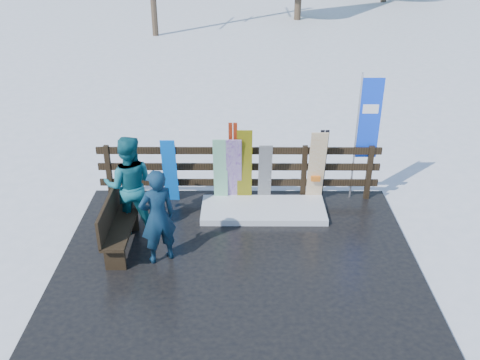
{
  "coord_description": "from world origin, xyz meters",
  "views": [
    {
      "loc": [
        0.06,
        -7.36,
        5.39
      ],
      "look_at": [
        0.03,
        1.0,
        1.1
      ],
      "focal_mm": 40.0,
      "sensor_mm": 36.0,
      "label": 1
    }
  ],
  "objects_px": {
    "snowboard_1": "(220,171)",
    "person_front": "(158,217)",
    "snowboard_4": "(265,173)",
    "person_back": "(129,185)",
    "bench": "(116,223)",
    "snowboard_5": "(316,168)",
    "snowboard_0": "(170,171)",
    "snowboard_2": "(245,167)",
    "snowboard_3": "(234,171)",
    "rental_flag": "(366,123)"
  },
  "relations": [
    {
      "from": "snowboard_1",
      "to": "person_front",
      "type": "distance_m",
      "value": 2.15
    },
    {
      "from": "snowboard_3",
      "to": "rental_flag",
      "type": "distance_m",
      "value": 2.7
    },
    {
      "from": "snowboard_3",
      "to": "person_back",
      "type": "distance_m",
      "value": 2.09
    },
    {
      "from": "snowboard_2",
      "to": "snowboard_3",
      "type": "bearing_deg",
      "value": -180.0
    },
    {
      "from": "person_back",
      "to": "person_front",
      "type": "bearing_deg",
      "value": 118.69
    },
    {
      "from": "bench",
      "to": "person_front",
      "type": "bearing_deg",
      "value": -22.34
    },
    {
      "from": "snowboard_1",
      "to": "snowboard_4",
      "type": "bearing_deg",
      "value": 0.0
    },
    {
      "from": "snowboard_1",
      "to": "person_front",
      "type": "bearing_deg",
      "value": -116.12
    },
    {
      "from": "bench",
      "to": "person_back",
      "type": "height_order",
      "value": "person_back"
    },
    {
      "from": "bench",
      "to": "person_back",
      "type": "relative_size",
      "value": 0.82
    },
    {
      "from": "person_back",
      "to": "snowboard_0",
      "type": "bearing_deg",
      "value": -125.91
    },
    {
      "from": "snowboard_0",
      "to": "rental_flag",
      "type": "relative_size",
      "value": 0.55
    },
    {
      "from": "bench",
      "to": "snowboard_5",
      "type": "height_order",
      "value": "snowboard_5"
    },
    {
      "from": "snowboard_0",
      "to": "rental_flag",
      "type": "distance_m",
      "value": 3.9
    },
    {
      "from": "bench",
      "to": "snowboard_4",
      "type": "bearing_deg",
      "value": 31.94
    },
    {
      "from": "snowboard_4",
      "to": "rental_flag",
      "type": "bearing_deg",
      "value": 7.96
    },
    {
      "from": "snowboard_1",
      "to": "person_back",
      "type": "bearing_deg",
      "value": -148.09
    },
    {
      "from": "snowboard_3",
      "to": "snowboard_2",
      "type": "bearing_deg",
      "value": 0.0
    },
    {
      "from": "snowboard_1",
      "to": "snowboard_3",
      "type": "xyz_separation_m",
      "value": [
        0.26,
        0.0,
        0.01
      ]
    },
    {
      "from": "snowboard_1",
      "to": "person_back",
      "type": "relative_size",
      "value": 0.78
    },
    {
      "from": "snowboard_0",
      "to": "snowboard_4",
      "type": "xyz_separation_m",
      "value": [
        1.86,
        0.0,
        -0.04
      ]
    },
    {
      "from": "bench",
      "to": "person_front",
      "type": "xyz_separation_m",
      "value": [
        0.77,
        -0.32,
        0.32
      ]
    },
    {
      "from": "bench",
      "to": "person_back",
      "type": "xyz_separation_m",
      "value": [
        0.14,
        0.63,
        0.4
      ]
    },
    {
      "from": "snowboard_4",
      "to": "person_back",
      "type": "relative_size",
      "value": 0.74
    },
    {
      "from": "snowboard_5",
      "to": "snowboard_3",
      "type": "bearing_deg",
      "value": -180.0
    },
    {
      "from": "snowboard_5",
      "to": "snowboard_0",
      "type": "bearing_deg",
      "value": -180.0
    },
    {
      "from": "snowboard_1",
      "to": "rental_flag",
      "type": "relative_size",
      "value": 0.55
    },
    {
      "from": "bench",
      "to": "snowboard_4",
      "type": "distance_m",
      "value": 3.05
    },
    {
      "from": "snowboard_0",
      "to": "snowboard_4",
      "type": "bearing_deg",
      "value": 0.0
    },
    {
      "from": "snowboard_3",
      "to": "snowboard_4",
      "type": "relative_size",
      "value": 1.07
    },
    {
      "from": "snowboard_1",
      "to": "person_front",
      "type": "xyz_separation_m",
      "value": [
        -0.95,
        -1.93,
        0.12
      ]
    },
    {
      "from": "bench",
      "to": "snowboard_2",
      "type": "relative_size",
      "value": 0.92
    },
    {
      "from": "snowboard_2",
      "to": "person_back",
      "type": "relative_size",
      "value": 0.89
    },
    {
      "from": "bench",
      "to": "snowboard_2",
      "type": "distance_m",
      "value": 2.73
    },
    {
      "from": "snowboard_0",
      "to": "person_front",
      "type": "relative_size",
      "value": 0.86
    },
    {
      "from": "person_front",
      "to": "person_back",
      "type": "xyz_separation_m",
      "value": [
        -0.63,
        0.95,
        0.08
      ]
    },
    {
      "from": "snowboard_3",
      "to": "snowboard_5",
      "type": "distance_m",
      "value": 1.61
    },
    {
      "from": "snowboard_0",
      "to": "snowboard_3",
      "type": "xyz_separation_m",
      "value": [
        1.25,
        0.0,
        0.01
      ]
    },
    {
      "from": "snowboard_5",
      "to": "person_back",
      "type": "bearing_deg",
      "value": -164.09
    },
    {
      "from": "snowboard_0",
      "to": "snowboard_1",
      "type": "relative_size",
      "value": 1.01
    },
    {
      "from": "bench",
      "to": "snowboard_4",
      "type": "xyz_separation_m",
      "value": [
        2.59,
        1.61,
        0.15
      ]
    },
    {
      "from": "snowboard_4",
      "to": "person_front",
      "type": "xyz_separation_m",
      "value": [
        -1.81,
        -1.93,
        0.17
      ]
    },
    {
      "from": "snowboard_3",
      "to": "rental_flag",
      "type": "relative_size",
      "value": 0.56
    },
    {
      "from": "snowboard_0",
      "to": "person_front",
      "type": "distance_m",
      "value": 1.93
    },
    {
      "from": "snowboard_3",
      "to": "snowboard_4",
      "type": "bearing_deg",
      "value": 0.0
    },
    {
      "from": "person_back",
      "to": "snowboard_4",
      "type": "bearing_deg",
      "value": -163.07
    },
    {
      "from": "snowboard_0",
      "to": "person_back",
      "type": "bearing_deg",
      "value": -120.98
    },
    {
      "from": "person_back",
      "to": "snowboard_1",
      "type": "bearing_deg",
      "value": -153.02
    },
    {
      "from": "person_front",
      "to": "bench",
      "type": "bearing_deg",
      "value": -51.46
    },
    {
      "from": "snowboard_2",
      "to": "person_front",
      "type": "bearing_deg",
      "value": -126.26
    }
  ]
}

